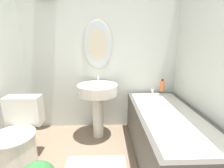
{
  "coord_description": "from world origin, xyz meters",
  "views": [
    {
      "loc": [
        0.09,
        -0.2,
        1.32
      ],
      "look_at": [
        0.14,
        1.4,
        0.92
      ],
      "focal_mm": 26.0,
      "sensor_mm": 36.0,
      "label": 1
    }
  ],
  "objects_px": {
    "pedestal_sink": "(98,96)",
    "shampoo_bottle": "(162,85)",
    "toilet": "(17,143)",
    "bathtub": "(167,135)"
  },
  "relations": [
    {
      "from": "toilet",
      "to": "bathtub",
      "type": "height_order",
      "value": "toilet"
    },
    {
      "from": "pedestal_sink",
      "to": "bathtub",
      "type": "bearing_deg",
      "value": -32.16
    },
    {
      "from": "toilet",
      "to": "pedestal_sink",
      "type": "relative_size",
      "value": 0.85
    },
    {
      "from": "bathtub",
      "to": "shampoo_bottle",
      "type": "relative_size",
      "value": 9.38
    },
    {
      "from": "bathtub",
      "to": "shampoo_bottle",
      "type": "height_order",
      "value": "shampoo_bottle"
    },
    {
      "from": "shampoo_bottle",
      "to": "toilet",
      "type": "bearing_deg",
      "value": -157.77
    },
    {
      "from": "pedestal_sink",
      "to": "shampoo_bottle",
      "type": "relative_size",
      "value": 5.29
    },
    {
      "from": "pedestal_sink",
      "to": "shampoo_bottle",
      "type": "xyz_separation_m",
      "value": [
        0.94,
        0.13,
        0.12
      ]
    },
    {
      "from": "shampoo_bottle",
      "to": "pedestal_sink",
      "type": "bearing_deg",
      "value": -172.39
    },
    {
      "from": "pedestal_sink",
      "to": "shampoo_bottle",
      "type": "height_order",
      "value": "pedestal_sink"
    }
  ]
}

